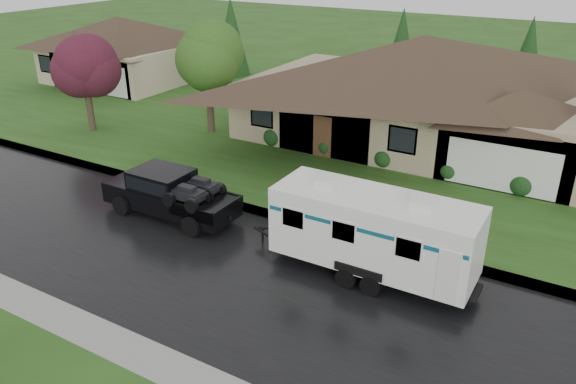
# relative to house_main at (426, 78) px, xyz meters

# --- Properties ---
(ground) EXTENTS (140.00, 140.00, 0.00)m
(ground) POSITION_rel_house_main_xyz_m (-2.29, -13.84, -3.59)
(ground) COLOR #294917
(ground) RESTS_ON ground
(road) EXTENTS (140.00, 8.00, 0.01)m
(road) POSITION_rel_house_main_xyz_m (-2.29, -15.84, -3.59)
(road) COLOR black
(road) RESTS_ON ground
(curb) EXTENTS (140.00, 0.50, 0.15)m
(curb) POSITION_rel_house_main_xyz_m (-2.29, -11.59, -3.52)
(curb) COLOR gray
(curb) RESTS_ON ground
(lawn) EXTENTS (140.00, 26.00, 0.15)m
(lawn) POSITION_rel_house_main_xyz_m (-2.29, 1.16, -3.52)
(lawn) COLOR #294917
(lawn) RESTS_ON ground
(house_main) EXTENTS (19.44, 10.80, 6.90)m
(house_main) POSITION_rel_house_main_xyz_m (0.00, 0.00, 0.00)
(house_main) COLOR gray
(house_main) RESTS_ON lawn
(house_far) EXTENTS (10.80, 8.64, 5.80)m
(house_far) POSITION_rel_house_main_xyz_m (-24.07, 2.02, -0.62)
(house_far) COLOR tan
(house_far) RESTS_ON lawn
(tree_left_green) EXTENTS (3.59, 3.59, 5.94)m
(tree_left_green) POSITION_rel_house_main_xyz_m (-10.86, -4.43, 0.68)
(tree_left_green) COLOR #382B1E
(tree_left_green) RESTS_ON lawn
(tree_red) EXTENTS (3.14, 3.14, 5.20)m
(tree_red) POSITION_rel_house_main_xyz_m (-16.93, -7.70, 0.16)
(tree_red) COLOR #382B1E
(tree_red) RESTS_ON lawn
(shrub_row) EXTENTS (13.60, 1.00, 1.00)m
(shrub_row) POSITION_rel_house_main_xyz_m (-0.29, -4.54, -2.94)
(shrub_row) COLOR #143814
(shrub_row) RESTS_ON lawn
(pickup_truck) EXTENTS (5.70, 2.17, 1.90)m
(pickup_truck) POSITION_rel_house_main_xyz_m (-6.01, -13.56, -2.57)
(pickup_truck) COLOR black
(pickup_truck) RESTS_ON ground
(travel_trailer) EXTENTS (7.03, 2.47, 3.15)m
(travel_trailer) POSITION_rel_house_main_xyz_m (2.80, -13.56, -1.92)
(travel_trailer) COLOR white
(travel_trailer) RESTS_ON ground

